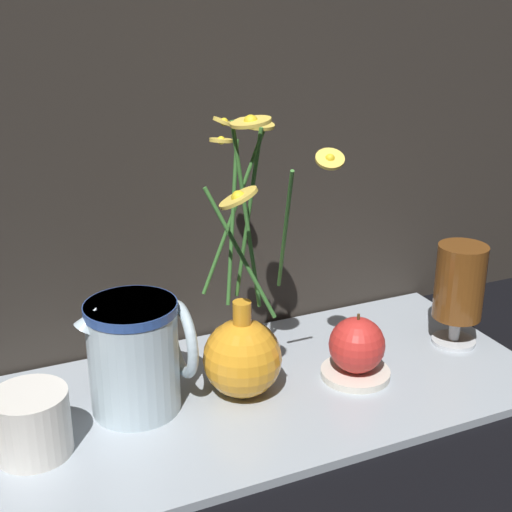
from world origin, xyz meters
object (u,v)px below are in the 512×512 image
vase_with_flowers (244,347)px  ceramic_pitcher (136,352)px  orange_fruit (357,345)px  yellow_mug (30,423)px  tea_glass (462,286)px

vase_with_flowers → ceramic_pitcher: vase_with_flowers is taller
vase_with_flowers → orange_fruit: bearing=-7.6°
vase_with_flowers → yellow_mug: bearing=-176.8°
vase_with_flowers → orange_fruit: 0.16m
vase_with_flowers → yellow_mug: 0.28m
ceramic_pitcher → tea_glass: size_ratio=1.00×
vase_with_flowers → ceramic_pitcher: 0.14m
vase_with_flowers → orange_fruit: (0.16, -0.02, -0.02)m
vase_with_flowers → orange_fruit: size_ratio=4.39×
yellow_mug → orange_fruit: orange_fruit is taller
vase_with_flowers → tea_glass: 0.35m
ceramic_pitcher → orange_fruit: bearing=-9.3°
tea_glass → orange_fruit: (-0.19, -0.02, -0.05)m
ceramic_pitcher → tea_glass: 0.49m
vase_with_flowers → tea_glass: bearing=-0.2°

